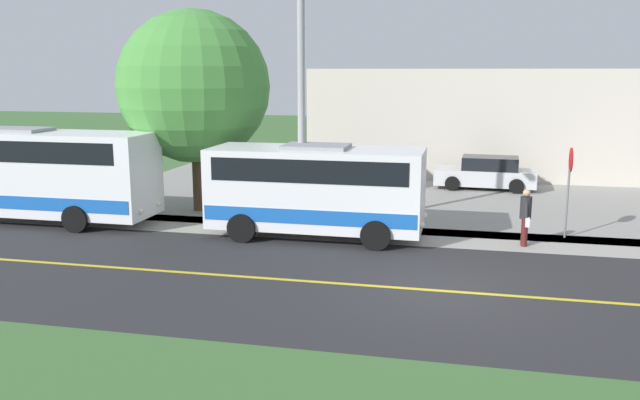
{
  "coord_description": "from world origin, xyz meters",
  "views": [
    {
      "loc": [
        15.3,
        0.45,
        5.22
      ],
      "look_at": [
        -3.5,
        -3.79,
        1.4
      ],
      "focal_mm": 36.74,
      "sensor_mm": 36.0,
      "label": 1
    }
  ],
  "objects_px": {
    "shuttle_bus_front": "(316,187)",
    "commercial_building": "(515,119)",
    "transit_bus_rear": "(7,170)",
    "pedestrian_with_bags": "(525,215)",
    "stop_sign": "(569,177)",
    "street_light_pole": "(300,84)",
    "tree_curbside": "(194,87)",
    "parked_car_near": "(486,173)"
  },
  "relations": [
    {
      "from": "street_light_pole",
      "to": "transit_bus_rear",
      "type": "bearing_deg",
      "value": -87.67
    },
    {
      "from": "shuttle_bus_front",
      "to": "street_light_pole",
      "type": "xyz_separation_m",
      "value": [
        -0.36,
        -0.59,
        3.19
      ]
    },
    {
      "from": "transit_bus_rear",
      "to": "commercial_building",
      "type": "bearing_deg",
      "value": 132.98
    },
    {
      "from": "stop_sign",
      "to": "shuttle_bus_front",
      "type": "bearing_deg",
      "value": -78.54
    },
    {
      "from": "pedestrian_with_bags",
      "to": "commercial_building",
      "type": "bearing_deg",
      "value": 177.82
    },
    {
      "from": "stop_sign",
      "to": "street_light_pole",
      "type": "distance_m",
      "value": 8.91
    },
    {
      "from": "stop_sign",
      "to": "parked_car_near",
      "type": "bearing_deg",
      "value": -165.1
    },
    {
      "from": "pedestrian_with_bags",
      "to": "street_light_pole",
      "type": "xyz_separation_m",
      "value": [
        -0.08,
        -7.0,
        3.87
      ]
    },
    {
      "from": "parked_car_near",
      "to": "street_light_pole",
      "type": "bearing_deg",
      "value": -32.01
    },
    {
      "from": "pedestrian_with_bags",
      "to": "parked_car_near",
      "type": "bearing_deg",
      "value": -174.71
    },
    {
      "from": "street_light_pole",
      "to": "commercial_building",
      "type": "distance_m",
      "value": 18.32
    },
    {
      "from": "street_light_pole",
      "to": "shuttle_bus_front",
      "type": "bearing_deg",
      "value": 58.73
    },
    {
      "from": "pedestrian_with_bags",
      "to": "street_light_pole",
      "type": "bearing_deg",
      "value": -90.67
    },
    {
      "from": "parked_car_near",
      "to": "commercial_building",
      "type": "bearing_deg",
      "value": 167.16
    },
    {
      "from": "stop_sign",
      "to": "commercial_building",
      "type": "height_order",
      "value": "commercial_building"
    },
    {
      "from": "street_light_pole",
      "to": "stop_sign",
      "type": "bearing_deg",
      "value": 98.26
    },
    {
      "from": "parked_car_near",
      "to": "commercial_building",
      "type": "relative_size",
      "value": 0.22
    },
    {
      "from": "pedestrian_with_bags",
      "to": "street_light_pole",
      "type": "distance_m",
      "value": 8.0
    },
    {
      "from": "tree_curbside",
      "to": "transit_bus_rear",
      "type": "bearing_deg",
      "value": -63.41
    },
    {
      "from": "shuttle_bus_front",
      "to": "commercial_building",
      "type": "distance_m",
      "value": 18.31
    },
    {
      "from": "transit_bus_rear",
      "to": "shuttle_bus_front",
      "type": "bearing_deg",
      "value": 90.35
    },
    {
      "from": "transit_bus_rear",
      "to": "commercial_building",
      "type": "relative_size",
      "value": 0.53
    },
    {
      "from": "commercial_building",
      "to": "street_light_pole",
      "type": "bearing_deg",
      "value": -24.81
    },
    {
      "from": "tree_curbside",
      "to": "stop_sign",
      "type": "bearing_deg",
      "value": 84.3
    },
    {
      "from": "commercial_building",
      "to": "tree_curbside",
      "type": "bearing_deg",
      "value": -41.31
    },
    {
      "from": "transit_bus_rear",
      "to": "parked_car_near",
      "type": "bearing_deg",
      "value": 121.44
    },
    {
      "from": "transit_bus_rear",
      "to": "stop_sign",
      "type": "distance_m",
      "value": 18.98
    },
    {
      "from": "pedestrian_with_bags",
      "to": "street_light_pole",
      "type": "relative_size",
      "value": 0.2
    },
    {
      "from": "street_light_pole",
      "to": "commercial_building",
      "type": "height_order",
      "value": "street_light_pole"
    },
    {
      "from": "transit_bus_rear",
      "to": "pedestrian_with_bags",
      "type": "relative_size",
      "value": 6.24
    },
    {
      "from": "transit_bus_rear",
      "to": "tree_curbside",
      "type": "relative_size",
      "value": 1.46
    },
    {
      "from": "commercial_building",
      "to": "transit_bus_rear",
      "type": "bearing_deg",
      "value": -47.02
    },
    {
      "from": "shuttle_bus_front",
      "to": "tree_curbside",
      "type": "xyz_separation_m",
      "value": [
        -2.87,
        -5.27,
        3.01
      ]
    },
    {
      "from": "parked_car_near",
      "to": "stop_sign",
      "type": "bearing_deg",
      "value": 14.9
    },
    {
      "from": "shuttle_bus_front",
      "to": "street_light_pole",
      "type": "bearing_deg",
      "value": -121.27
    },
    {
      "from": "pedestrian_with_bags",
      "to": "tree_curbside",
      "type": "bearing_deg",
      "value": -102.54
    },
    {
      "from": "pedestrian_with_bags",
      "to": "tree_curbside",
      "type": "height_order",
      "value": "tree_curbside"
    },
    {
      "from": "stop_sign",
      "to": "tree_curbside",
      "type": "relative_size",
      "value": 0.39
    },
    {
      "from": "parked_car_near",
      "to": "commercial_building",
      "type": "xyz_separation_m",
      "value": [
        -6.77,
        1.54,
        1.97
      ]
    },
    {
      "from": "transit_bus_rear",
      "to": "commercial_building",
      "type": "distance_m",
      "value": 24.87
    },
    {
      "from": "street_light_pole",
      "to": "tree_curbside",
      "type": "height_order",
      "value": "street_light_pole"
    },
    {
      "from": "transit_bus_rear",
      "to": "street_light_pole",
      "type": "distance_m",
      "value": 10.98
    }
  ]
}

